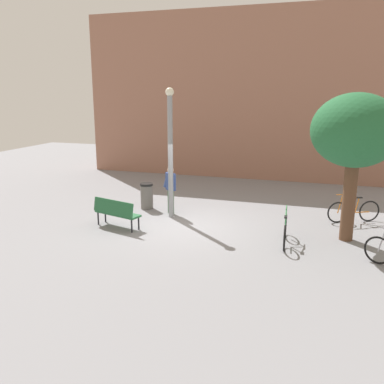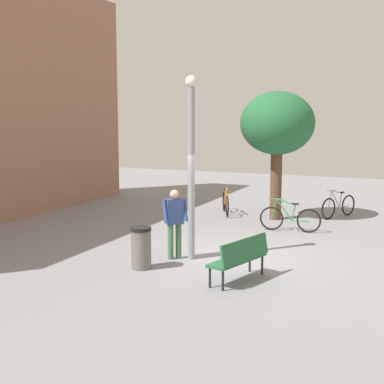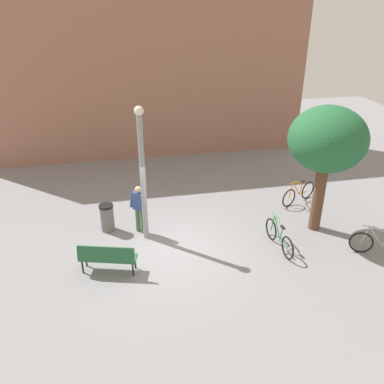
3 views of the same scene
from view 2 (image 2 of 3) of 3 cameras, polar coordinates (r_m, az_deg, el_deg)
The scene contains 9 objects.
ground_plane at distance 13.47m, azimuth 4.45°, elevation -6.61°, with size 36.00×36.00×0.00m, color gray.
lamppost at distance 12.66m, azimuth -0.08°, elevation 3.37°, with size 0.28×0.28×4.32m.
person_by_lamppost at distance 12.87m, azimuth -1.86°, elevation -2.88°, with size 0.58×0.58×1.67m.
park_bench at distance 11.25m, azimuth 5.14°, elevation -6.72°, with size 1.67×0.90×0.92m.
plaza_tree at distance 17.76m, azimuth 8.98°, elevation 7.03°, with size 2.40×2.40×4.18m.
bicycle_orange at distance 18.81m, azimuth 3.56°, elevation -1.15°, with size 1.66×0.82×0.97m.
bicycle_green at distance 16.23m, azimuth 10.26°, elevation -2.77°, with size 0.18×1.81×0.97m.
bicycle_silver at distance 18.79m, azimuth 15.19°, elevation -1.44°, with size 1.63×0.88×0.97m.
trash_bin at distance 12.20m, azimuth -5.39°, elevation -5.88°, with size 0.47×0.47×0.95m.
Camera 2 is at (-12.33, -4.20, 3.44)m, focal length 50.57 mm.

